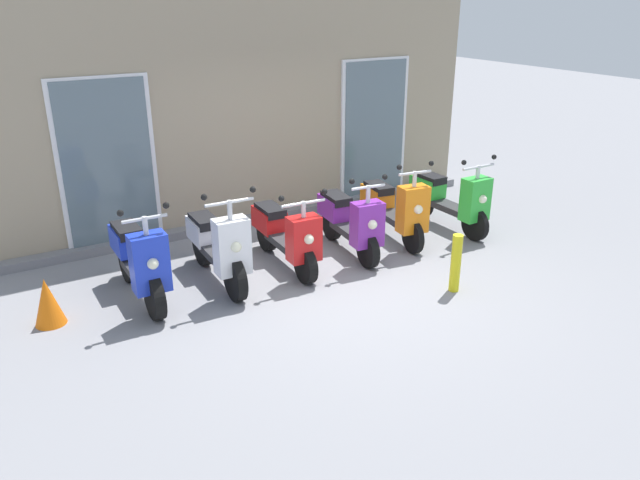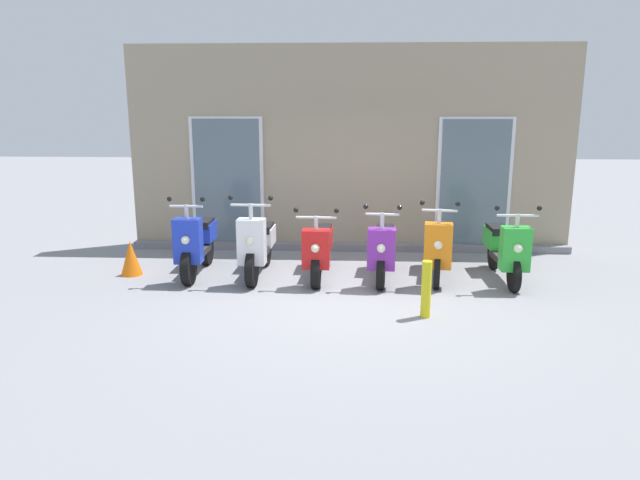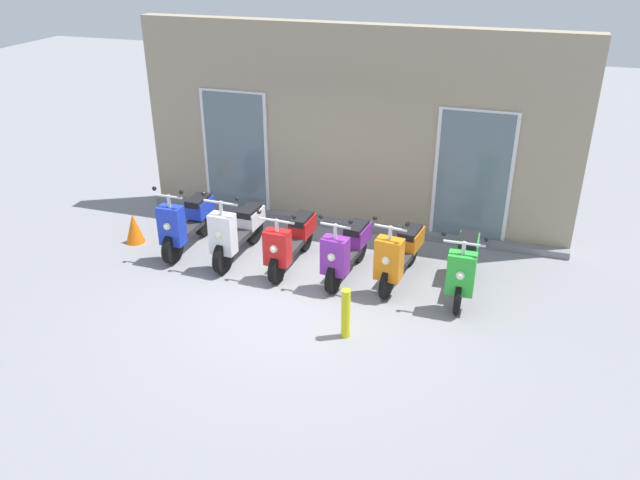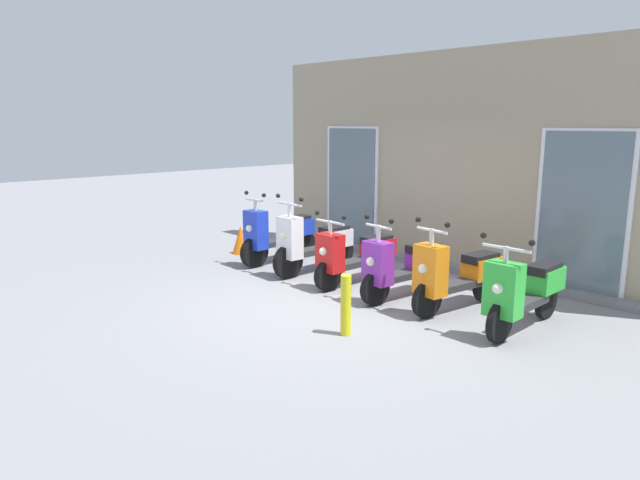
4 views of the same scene
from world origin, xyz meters
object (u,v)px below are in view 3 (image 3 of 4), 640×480
Objects in this scene: scooter_orange at (400,253)px; traffic_cone at (134,228)px; scooter_purple at (347,249)px; scooter_blue at (187,222)px; scooter_green at (464,264)px; scooter_white at (238,231)px; scooter_red at (291,240)px; curb_bollard at (346,314)px.

scooter_orange is 3.05× the size of traffic_cone.
scooter_purple is 0.80m from scooter_orange.
scooter_blue is at bearing 3.43° from traffic_cone.
scooter_white is at bearing 179.47° from scooter_green.
scooter_orange is (2.64, 0.04, 0.00)m from scooter_white.
traffic_cone is (-5.51, 0.00, -0.22)m from scooter_green.
scooter_white is at bearing -179.06° from scooter_red.
curb_bollard is (-1.32, -1.59, -0.13)m from scooter_green.
scooter_green is 3.09× the size of traffic_cone.
traffic_cone is (-2.83, -0.05, -0.18)m from scooter_red.
curb_bollard is (1.36, -1.64, -0.09)m from scooter_red.
scooter_green is (2.68, -0.05, 0.05)m from scooter_red.
scooter_white reaches higher than scooter_purple.
scooter_blue is 2.26× the size of curb_bollard.
scooter_red is (1.83, -0.01, -0.05)m from scooter_blue.
scooter_orange is 1.71m from curb_bollard.
scooter_red is 3.06× the size of traffic_cone.
scooter_purple reaches higher than traffic_cone.
scooter_blue is 1.83m from scooter_red.
scooter_orange is at bearing 6.60° from scooter_purple.
scooter_green reaches higher than curb_bollard.
scooter_purple is 0.94× the size of scooter_green.
scooter_purple is 2.15× the size of curb_bollard.
scooter_red reaches higher than curb_bollard.
scooter_blue is 2.76m from scooter_purple.
scooter_white is at bearing 0.98° from traffic_cone.
curb_bollard is at bearing -35.55° from scooter_white.
scooter_orange is at bearing 175.54° from scooter_green.
traffic_cone is at bearing -176.57° from scooter_blue.
scooter_red is 0.99× the size of scooter_green.
curb_bollard is (-0.36, -1.67, -0.13)m from scooter_orange.
scooter_white reaches higher than traffic_cone.
scooter_blue reaches higher than curb_bollard.
scooter_white is 2.34× the size of curb_bollard.
scooter_purple is 1.75m from scooter_green.
scooter_green is 2.30× the size of curb_bollard.
traffic_cone is (-4.56, -0.07, -0.22)m from scooter_orange.
scooter_orange is (1.73, 0.03, 0.04)m from scooter_red.
scooter_orange reaches higher than curb_bollard.
scooter_orange reaches higher than scooter_green.
scooter_white is 1.03× the size of scooter_orange.
curb_bollard is at bearing -50.24° from scooter_red.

